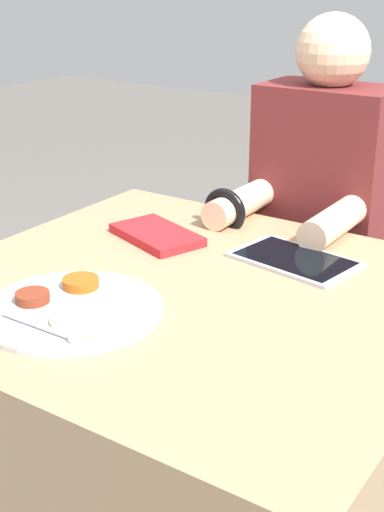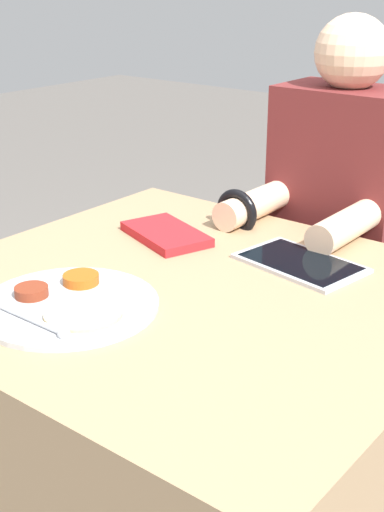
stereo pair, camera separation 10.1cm
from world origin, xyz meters
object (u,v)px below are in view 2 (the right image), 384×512
object	(u,v)px
thali_tray	(68,304)
tablet_device	(300,263)
person_diner	(332,273)
red_notebook	(166,235)

from	to	relation	value
thali_tray	tablet_device	size ratio (longest dim) A/B	1.20
person_diner	tablet_device	bearing A→B (deg)	-73.05
thali_tray	red_notebook	distance (m)	0.39
thali_tray	person_diner	xyz separation A→B (m)	(0.11, 0.81, -0.19)
thali_tray	red_notebook	xyz separation A→B (m)	(-0.09, 0.38, 0.00)
red_notebook	person_diner	size ratio (longest dim) A/B	0.19
tablet_device	person_diner	bearing A→B (deg)	106.95
red_notebook	tablet_device	xyz separation A→B (m)	(0.31, 0.05, -0.00)
thali_tray	red_notebook	size ratio (longest dim) A/B	1.36
red_notebook	tablet_device	size ratio (longest dim) A/B	0.88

